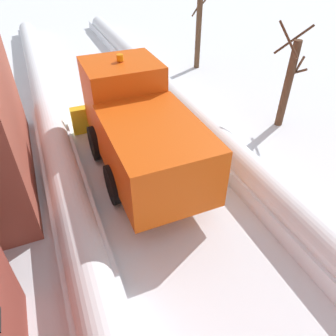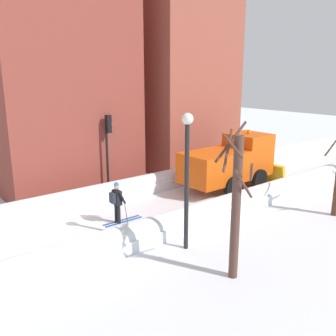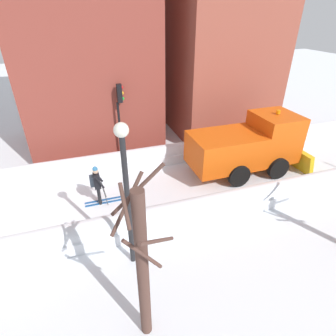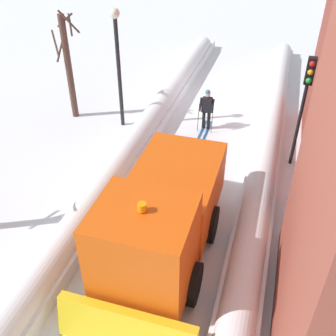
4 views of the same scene
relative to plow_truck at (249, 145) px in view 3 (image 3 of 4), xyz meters
The scene contains 9 objects.
ground_plane 1.50m from the plow_truck, 44.35° to the right, with size 80.00×80.00×0.00m, color white.
snowbank_left 2.54m from the plow_truck, behind, with size 1.10×36.00×0.96m.
snowbank_right 2.86m from the plow_truck, ahead, with size 1.10×36.00×0.92m.
building_brick_mid 8.12m from the plow_truck, 169.38° to the left, with size 7.38×6.22×11.63m.
plow_truck is the anchor object (origin of this frame).
skier 7.55m from the plow_truck, 87.07° to the right, with size 0.62×1.80×1.81m.
traffic_light_pole 6.76m from the plow_truck, 119.46° to the right, with size 0.28×0.42×4.15m.
street_lamp 8.06m from the plow_truck, 59.86° to the right, with size 0.40×0.40×4.91m.
bare_tree_near 9.47m from the plow_truck, 47.73° to the right, with size 1.18×1.33×4.80m.
Camera 3 is at (10.24, 2.42, 7.34)m, focal length 29.21 mm.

